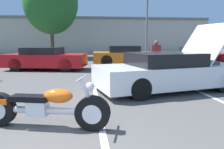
# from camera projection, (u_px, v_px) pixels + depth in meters

# --- Properties ---
(parking_stripe_back) EXTENTS (0.12, 5.50, 0.01)m
(parking_stripe_back) POSITION_uv_depth(u_px,v_px,m) (99.00, 113.00, 4.82)
(parking_stripe_back) COLOR white
(parking_stripe_back) RESTS_ON ground
(far_building) EXTENTS (32.00, 4.20, 4.40)m
(far_building) POSITION_uv_depth(u_px,v_px,m) (80.00, 35.00, 27.61)
(far_building) COLOR #B2AD9E
(far_building) RESTS_ON ground
(light_pole) EXTENTS (1.21, 0.28, 8.72)m
(light_pole) POSITION_uv_depth(u_px,v_px,m) (148.00, 5.00, 19.39)
(light_pole) COLOR slate
(light_pole) RESTS_ON ground
(tree_background) EXTENTS (4.89, 4.89, 7.79)m
(tree_background) POSITION_uv_depth(u_px,v_px,m) (51.00, 3.00, 19.76)
(tree_background) COLOR brown
(tree_background) RESTS_ON ground
(motorcycle) EXTENTS (2.36, 0.89, 0.95)m
(motorcycle) POSITION_uv_depth(u_px,v_px,m) (44.00, 107.00, 3.95)
(motorcycle) COLOR black
(motorcycle) RESTS_ON ground
(show_car_hood_open) EXTENTS (4.93, 2.84, 2.15)m
(show_car_hood_open) POSITION_uv_depth(u_px,v_px,m) (169.00, 72.00, 7.01)
(show_car_hood_open) COLOR white
(show_car_hood_open) RESTS_ON ground
(parked_car_right_row) EXTENTS (4.58, 2.64, 1.15)m
(parked_car_right_row) POSITION_uv_depth(u_px,v_px,m) (197.00, 55.00, 15.44)
(parked_car_right_row) COLOR red
(parked_car_right_row) RESTS_ON ground
(parked_car_mid_left_row) EXTENTS (4.52, 2.70, 1.22)m
(parked_car_mid_left_row) POSITION_uv_depth(u_px,v_px,m) (46.00, 59.00, 11.98)
(parked_car_mid_left_row) COLOR red
(parked_car_mid_left_row) RESTS_ON ground
(parked_car_mid_right_row) EXTENTS (4.37, 1.97, 1.26)m
(parked_car_mid_right_row) POSITION_uv_depth(u_px,v_px,m) (126.00, 56.00, 14.26)
(parked_car_mid_right_row) COLOR orange
(parked_car_mid_right_row) RESTS_ON ground
(spectator_by_show_car) EXTENTS (0.52, 0.21, 1.60)m
(spectator_by_show_car) POSITION_uv_depth(u_px,v_px,m) (156.00, 54.00, 10.67)
(spectator_by_show_car) COLOR brown
(spectator_by_show_car) RESTS_ON ground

